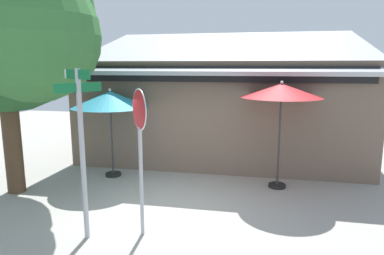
# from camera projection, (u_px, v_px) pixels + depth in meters

# --- Properties ---
(ground_plane) EXTENTS (28.00, 28.00, 0.10)m
(ground_plane) POSITION_uv_depth(u_px,v_px,m) (175.00, 210.00, 7.51)
(ground_plane) COLOR #9E9B93
(cafe_building) EXTENTS (9.36, 5.86, 4.44)m
(cafe_building) POSITION_uv_depth(u_px,v_px,m) (224.00, 105.00, 12.05)
(cafe_building) COLOR #705B4C
(cafe_building) RESTS_ON ground
(street_sign_post) EXTENTS (0.75, 0.70, 3.06)m
(street_sign_post) POSITION_uv_depth(u_px,v_px,m) (81.00, 138.00, 5.90)
(street_sign_post) COLOR #A8AAB2
(street_sign_post) RESTS_ON ground
(stop_sign) EXTENTS (0.47, 0.59, 2.71)m
(stop_sign) POSITION_uv_depth(u_px,v_px,m) (140.00, 136.00, 6.01)
(stop_sign) COLOR #A8AAB2
(stop_sign) RESTS_ON ground
(patio_umbrella_teal_left) EXTENTS (2.10, 2.10, 2.49)m
(patio_umbrella_teal_left) POSITION_uv_depth(u_px,v_px,m) (110.00, 100.00, 9.32)
(patio_umbrella_teal_left) COLOR black
(patio_umbrella_teal_left) RESTS_ON ground
(patio_umbrella_crimson_center) EXTENTS (2.00, 2.00, 2.73)m
(patio_umbrella_crimson_center) POSITION_uv_depth(u_px,v_px,m) (281.00, 92.00, 8.36)
(patio_umbrella_crimson_center) COLOR black
(patio_umbrella_crimson_center) RESTS_ON ground
(shade_tree) EXTENTS (4.73, 4.29, 6.29)m
(shade_tree) POSITION_uv_depth(u_px,v_px,m) (7.00, 23.00, 7.61)
(shade_tree) COLOR brown
(shade_tree) RESTS_ON ground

